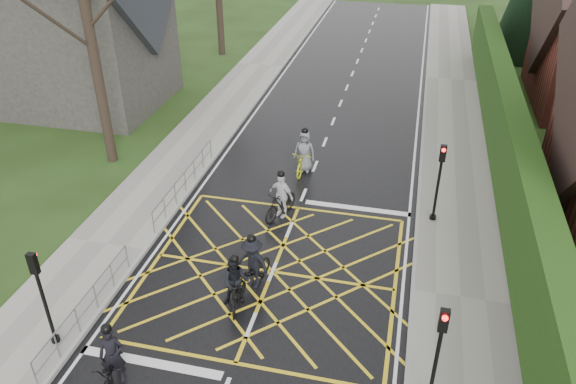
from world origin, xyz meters
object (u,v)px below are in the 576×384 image
at_px(cyclist_back, 235,286).
at_px(cyclist_lead, 304,157).
at_px(cyclist_mid, 252,269).
at_px(cyclist_front, 281,200).
at_px(cyclist_rear, 112,364).

height_order(cyclist_back, cyclist_lead, cyclist_lead).
xyz_separation_m(cyclist_back, cyclist_mid, (0.26, 0.90, 0.03)).
distance_m(cyclist_back, cyclist_front, 5.06).
height_order(cyclist_rear, cyclist_lead, cyclist_lead).
bearing_deg(cyclist_front, cyclist_back, -70.02).
xyz_separation_m(cyclist_back, cyclist_front, (0.16, 5.05, 0.02)).
distance_m(cyclist_mid, cyclist_front, 4.16).
bearing_deg(cyclist_mid, cyclist_lead, 108.30).
bearing_deg(cyclist_front, cyclist_lead, 109.83).
bearing_deg(cyclist_back, cyclist_lead, 74.86).
bearing_deg(cyclist_lead, cyclist_rear, -98.87).
relative_size(cyclist_rear, cyclist_back, 1.12).
relative_size(cyclist_back, cyclist_front, 0.95).
bearing_deg(cyclist_rear, cyclist_front, 54.89).
xyz_separation_m(cyclist_back, cyclist_lead, (0.29, 8.74, 0.01)).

